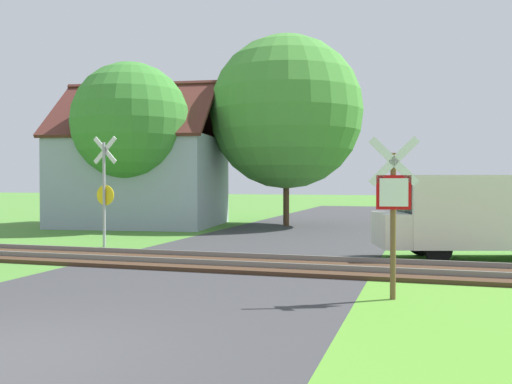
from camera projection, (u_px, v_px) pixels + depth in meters
name	position (u px, v px, depth m)	size (l,w,h in m)	color
road_asphalt	(94.00, 320.00, 8.56)	(7.23, 80.00, 0.01)	#38383A
rail_track	(225.00, 263.00, 14.16)	(60.00, 2.60, 0.22)	#422D1E
stop_sign_near	(393.00, 205.00, 9.97)	(0.87, 0.20, 2.87)	brown
crossing_sign_far	(105.00, 186.00, 17.98)	(0.88, 0.16, 3.50)	#9E9EA5
house	(142.00, 178.00, 26.76)	(8.06, 7.23, 6.71)	#99A3B7
tree_left	(131.00, 122.00, 24.43)	(5.07, 5.07, 7.17)	#513823
tree_center	(286.00, 112.00, 26.48)	(7.12, 7.12, 8.85)	#513823
mail_truck	(476.00, 213.00, 15.19)	(5.22, 3.17, 2.24)	silver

